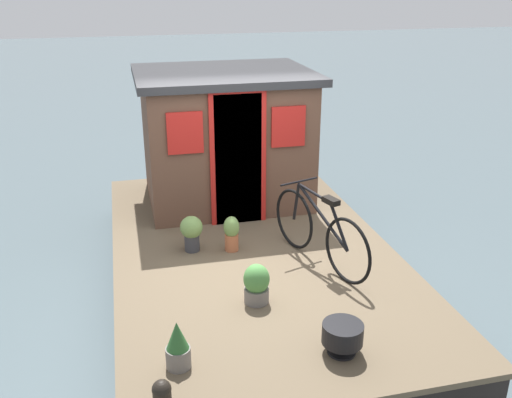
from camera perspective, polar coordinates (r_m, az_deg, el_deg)
ground_plane at (r=7.08m, az=-0.38°, el=-8.54°), size 60.00×60.00×0.00m
houseboat_deck at (r=6.96m, az=-0.39°, el=-6.72°), size 5.50×3.25×0.51m
houseboat_cabin at (r=8.01m, az=-3.12°, el=6.27°), size 1.94×2.38×1.83m
bicycle at (r=6.35m, az=6.36°, el=-3.20°), size 1.62×0.64×0.87m
potted_plant_ivy at (r=6.68m, az=-2.47°, el=-3.39°), size 0.19×0.19×0.43m
potted_plant_sage at (r=6.70m, az=-6.48°, el=-3.21°), size 0.27×0.27×0.43m
potted_plant_mint at (r=5.68m, az=0.05°, el=-8.49°), size 0.26×0.26×0.41m
potted_plant_basil at (r=4.88m, az=-7.85°, el=-14.36°), size 0.21×0.21×0.43m
charcoal_grill at (r=5.06m, az=8.66°, el=-13.27°), size 0.36×0.36×0.28m
mooring_bollard at (r=4.56m, az=-9.40°, el=-18.71°), size 0.15×0.15×0.25m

